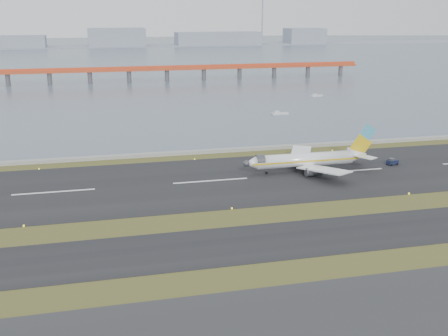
{
  "coord_description": "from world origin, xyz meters",
  "views": [
    {
      "loc": [
        -30.32,
        -108.85,
        43.74
      ],
      "look_at": [
        1.7,
        22.0,
        5.71
      ],
      "focal_mm": 45.0,
      "sensor_mm": 36.0,
      "label": 1
    }
  ],
  "objects": [
    {
      "name": "ground",
      "position": [
        0.0,
        0.0,
        0.0
      ],
      "size": [
        1000.0,
        1000.0,
        0.0
      ],
      "primitive_type": "plane",
      "color": "#3C4C1B",
      "rests_on": "ground"
    },
    {
      "name": "taxiway_strip",
      "position": [
        0.0,
        -12.0,
        0.05
      ],
      "size": [
        1000.0,
        18.0,
        0.1
      ],
      "primitive_type": "cube",
      "color": "black",
      "rests_on": "ground"
    },
    {
      "name": "runway_strip",
      "position": [
        0.0,
        30.0,
        0.05
      ],
      "size": [
        1000.0,
        45.0,
        0.1
      ],
      "primitive_type": "cube",
      "color": "black",
      "rests_on": "ground"
    },
    {
      "name": "seawall",
      "position": [
        0.0,
        60.0,
        0.5
      ],
      "size": [
        1000.0,
        2.5,
        1.0
      ],
      "primitive_type": "cube",
      "color": "gray",
      "rests_on": "ground"
    },
    {
      "name": "bay_water",
      "position": [
        0.0,
        460.0,
        0.0
      ],
      "size": [
        1400.0,
        800.0,
        1.3
      ],
      "primitive_type": "cube",
      "color": "#495669",
      "rests_on": "ground"
    },
    {
      "name": "red_pier",
      "position": [
        20.0,
        250.0,
        7.28
      ],
      "size": [
        260.0,
        5.0,
        10.2
      ],
      "color": "#C14321",
      "rests_on": "ground"
    },
    {
      "name": "far_shoreline",
      "position": [
        13.62,
        620.0,
        6.07
      ],
      "size": [
        1400.0,
        80.0,
        60.5
      ],
      "color": "#878F9F",
      "rests_on": "ground"
    },
    {
      "name": "airliner",
      "position": [
        28.87,
        32.56,
        3.46
      ],
      "size": [
        38.52,
        32.89,
        12.8
      ],
      "color": "white",
      "rests_on": "ground"
    },
    {
      "name": "pushback_tug",
      "position": [
        55.01,
        32.97,
        1.01
      ],
      "size": [
        3.58,
        2.59,
        2.07
      ],
      "rotation": [
        0.0,
        0.0,
        0.25
      ],
      "color": "#121832",
      "rests_on": "ground"
    },
    {
      "name": "workboat_near",
      "position": [
        50.08,
        118.58,
        0.56
      ],
      "size": [
        7.38,
        2.45,
        1.78
      ],
      "rotation": [
        0.0,
        0.0,
        0.02
      ],
      "color": "silver",
      "rests_on": "ground"
    },
    {
      "name": "workboat_far",
      "position": [
        86.22,
        163.75,
        0.52
      ],
      "size": [
        7.03,
        3.64,
        1.63
      ],
      "rotation": [
        0.0,
        0.0,
        0.24
      ],
      "color": "silver",
      "rests_on": "ground"
    }
  ]
}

